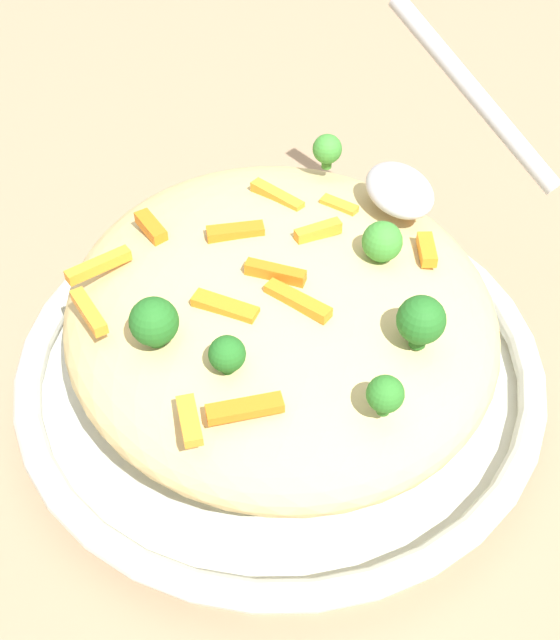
% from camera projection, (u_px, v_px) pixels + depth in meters
% --- Properties ---
extents(ground_plane, '(2.40, 2.40, 0.00)m').
position_uv_depth(ground_plane, '(280.00, 391.00, 0.57)').
color(ground_plane, '#9E7F60').
extents(serving_bowl, '(0.34, 0.34, 0.04)m').
position_uv_depth(serving_bowl, '(280.00, 370.00, 0.55)').
color(serving_bowl, silver).
rests_on(serving_bowl, ground_plane).
extents(pasta_mound, '(0.28, 0.26, 0.08)m').
position_uv_depth(pasta_mound, '(280.00, 312.00, 0.51)').
color(pasta_mound, '#D1BA7A').
rests_on(pasta_mound, serving_bowl).
extents(carrot_piece_0, '(0.03, 0.03, 0.01)m').
position_uv_depth(carrot_piece_0, '(275.00, 273.00, 0.47)').
color(carrot_piece_0, orange).
rests_on(carrot_piece_0, pasta_mound).
extents(carrot_piece_1, '(0.01, 0.04, 0.01)m').
position_uv_depth(carrot_piece_1, '(235.00, 232.00, 0.50)').
color(carrot_piece_1, orange).
rests_on(carrot_piece_1, pasta_mound).
extents(carrot_piece_2, '(0.03, 0.02, 0.01)m').
position_uv_depth(carrot_piece_2, '(151.00, 227.00, 0.51)').
color(carrot_piece_2, orange).
rests_on(carrot_piece_2, pasta_mound).
extents(carrot_piece_3, '(0.03, 0.02, 0.01)m').
position_uv_depth(carrot_piece_3, '(427.00, 250.00, 0.50)').
color(carrot_piece_3, orange).
rests_on(carrot_piece_3, pasta_mound).
extents(carrot_piece_4, '(0.03, 0.01, 0.01)m').
position_uv_depth(carrot_piece_4, '(189.00, 420.00, 0.41)').
color(carrot_piece_4, orange).
rests_on(carrot_piece_4, pasta_mound).
extents(carrot_piece_5, '(0.04, 0.03, 0.01)m').
position_uv_depth(carrot_piece_5, '(305.00, 299.00, 0.46)').
color(carrot_piece_5, orange).
rests_on(carrot_piece_5, pasta_mound).
extents(carrot_piece_6, '(0.04, 0.03, 0.01)m').
position_uv_depth(carrot_piece_6, '(277.00, 197.00, 0.53)').
color(carrot_piece_6, orange).
rests_on(carrot_piece_6, pasta_mound).
extents(carrot_piece_7, '(0.03, 0.04, 0.01)m').
position_uv_depth(carrot_piece_7, '(225.00, 307.00, 0.46)').
color(carrot_piece_7, orange).
rests_on(carrot_piece_7, pasta_mound).
extents(carrot_piece_8, '(0.04, 0.02, 0.01)m').
position_uv_depth(carrot_piece_8, '(88.00, 308.00, 0.46)').
color(carrot_piece_8, orange).
rests_on(carrot_piece_8, pasta_mound).
extents(carrot_piece_9, '(0.03, 0.02, 0.01)m').
position_uv_depth(carrot_piece_9, '(410.00, 197.00, 0.53)').
color(carrot_piece_9, orange).
rests_on(carrot_piece_9, pasta_mound).
extents(carrot_piece_10, '(0.02, 0.02, 0.01)m').
position_uv_depth(carrot_piece_10, '(339.00, 206.00, 0.53)').
color(carrot_piece_10, orange).
rests_on(carrot_piece_10, pasta_mound).
extents(carrot_piece_11, '(0.02, 0.04, 0.01)m').
position_uv_depth(carrot_piece_11, '(99.00, 265.00, 0.49)').
color(carrot_piece_11, orange).
rests_on(carrot_piece_11, pasta_mound).
extents(carrot_piece_12, '(0.01, 0.03, 0.01)m').
position_uv_depth(carrot_piece_12, '(318.00, 231.00, 0.50)').
color(carrot_piece_12, orange).
rests_on(carrot_piece_12, pasta_mound).
extents(carrot_piece_13, '(0.01, 0.04, 0.01)m').
position_uv_depth(carrot_piece_13, '(245.00, 408.00, 0.42)').
color(carrot_piece_13, orange).
rests_on(carrot_piece_13, pasta_mound).
extents(broccoli_floret_0, '(0.02, 0.02, 0.02)m').
position_uv_depth(broccoli_floret_0, '(327.00, 150.00, 0.55)').
color(broccoli_floret_0, '#377928').
rests_on(broccoli_floret_0, pasta_mound).
extents(broccoli_floret_1, '(0.02, 0.02, 0.02)m').
position_uv_depth(broccoli_floret_1, '(227.00, 354.00, 0.43)').
color(broccoli_floret_1, '#205B1C').
rests_on(broccoli_floret_1, pasta_mound).
extents(broccoli_floret_2, '(0.03, 0.03, 0.03)m').
position_uv_depth(broccoli_floret_2, '(154.00, 322.00, 0.44)').
color(broccoli_floret_2, '#205B1C').
rests_on(broccoli_floret_2, pasta_mound).
extents(broccoli_floret_3, '(0.02, 0.02, 0.02)m').
position_uv_depth(broccoli_floret_3, '(385.00, 395.00, 0.41)').
color(broccoli_floret_3, '#296820').
rests_on(broccoli_floret_3, pasta_mound).
extents(broccoli_floret_4, '(0.03, 0.03, 0.03)m').
position_uv_depth(broccoli_floret_4, '(421.00, 321.00, 0.44)').
color(broccoli_floret_4, '#205B1C').
rests_on(broccoli_floret_4, pasta_mound).
extents(broccoli_floret_5, '(0.02, 0.02, 0.03)m').
position_uv_depth(broccoli_floret_5, '(382.00, 242.00, 0.48)').
color(broccoli_floret_5, '#377928').
rests_on(broccoli_floret_5, pasta_mound).
extents(serving_spoon, '(0.13, 0.12, 0.09)m').
position_uv_depth(serving_spoon, '(427.00, 155.00, 0.52)').
color(serving_spoon, '#B7B7BC').
rests_on(serving_spoon, pasta_mound).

